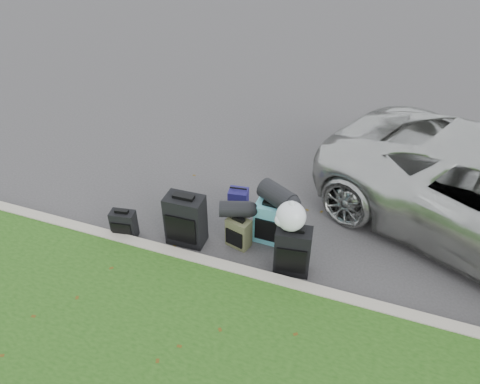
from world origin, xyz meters
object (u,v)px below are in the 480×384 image
(tote_navy, at_px, (238,198))
(suitcase_small_black, at_px, (124,224))
(suitcase_olive, at_px, (239,233))
(suitcase_large_black_right, at_px, (293,251))
(suitcase_teal, at_px, (270,223))
(tote_green, at_px, (178,204))
(suitcase_large_black_left, at_px, (186,220))

(tote_navy, bearing_deg, suitcase_small_black, -145.11)
(suitcase_small_black, bearing_deg, suitcase_olive, 3.60)
(suitcase_large_black_right, xyz_separation_m, tote_navy, (-1.23, 1.13, -0.20))
(suitcase_small_black, distance_m, suitcase_large_black_right, 2.63)
(suitcase_teal, bearing_deg, tote_navy, 141.52)
(suitcase_large_black_right, bearing_deg, suitcase_small_black, 175.40)
(suitcase_teal, xyz_separation_m, suitcase_large_black_right, (0.48, -0.52, 0.04))
(suitcase_olive, distance_m, suitcase_teal, 0.50)
(suitcase_olive, bearing_deg, tote_green, 175.97)
(suitcase_olive, height_order, suitcase_teal, suitcase_teal)
(suitcase_large_black_left, relative_size, tote_green, 2.43)
(suitcase_large_black_left, distance_m, suitcase_teal, 1.28)
(suitcase_large_black_left, height_order, suitcase_olive, suitcase_large_black_left)
(suitcase_small_black, distance_m, tote_green, 0.97)
(suitcase_large_black_right, xyz_separation_m, tote_green, (-2.11, 0.64, -0.20))
(suitcase_teal, bearing_deg, suitcase_large_black_left, -157.86)
(tote_green, xyz_separation_m, tote_navy, (0.88, 0.49, 0.00))
(suitcase_large_black_right, distance_m, tote_navy, 1.68)
(suitcase_large_black_left, xyz_separation_m, suitcase_olive, (0.78, 0.18, -0.17))
(suitcase_small_black, xyz_separation_m, tote_navy, (1.39, 1.31, -0.06))
(suitcase_teal, height_order, tote_green, suitcase_teal)
(suitcase_large_black_left, distance_m, tote_navy, 1.19)
(suitcase_large_black_left, bearing_deg, suitcase_teal, 19.18)
(suitcase_large_black_right, height_order, tote_green, suitcase_large_black_right)
(suitcase_olive, relative_size, suitcase_large_black_right, 0.65)
(suitcase_large_black_left, bearing_deg, suitcase_large_black_right, -3.93)
(suitcase_small_black, relative_size, suitcase_teal, 0.70)
(suitcase_olive, xyz_separation_m, tote_green, (-1.21, 0.40, -0.07))
(tote_navy, bearing_deg, suitcase_teal, -47.77)
(suitcase_olive, height_order, tote_navy, suitcase_olive)
(suitcase_large_black_right, bearing_deg, tote_green, 154.55)
(suitcase_large_black_right, bearing_deg, suitcase_teal, 124.50)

